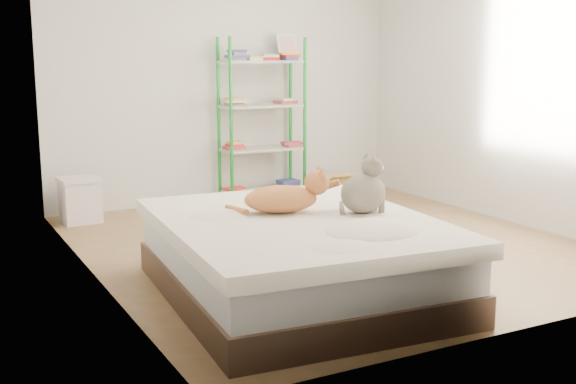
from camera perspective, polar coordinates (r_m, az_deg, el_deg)
room at (r=5.73m, az=3.45°, el=8.53°), size 3.81×4.21×2.61m
bed at (r=4.62m, az=0.64°, el=-5.16°), size 1.76×2.13×0.51m
orange_cat at (r=4.68m, az=-0.58°, el=-0.27°), size 0.63×0.46×0.23m
grey_cat at (r=4.68m, az=5.96°, el=0.58°), size 0.33×0.28×0.37m
shelf_unit at (r=7.55m, az=-2.02°, el=5.95°), size 0.88×0.36×1.74m
cardboard_box at (r=7.37m, az=4.07°, el=0.10°), size 0.45×0.43×0.36m
white_bin at (r=6.90m, az=-16.10°, el=-0.59°), size 0.38×0.34×0.42m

